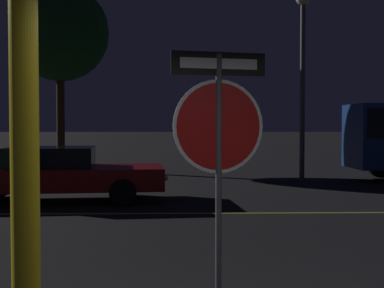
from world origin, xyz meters
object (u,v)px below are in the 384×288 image
Objects in this scene: street_lamp at (303,54)px; passing_car_2 at (56,173)px; yellow_pole_left at (25,214)px; stop_sign at (219,128)px; tree_0 at (60,33)px.

passing_car_2 is at bearing -147.47° from street_lamp.
yellow_pole_left is at bearing -108.71° from street_lamp.
stop_sign is 0.41× the size of street_lamp.
passing_car_2 is at bearing 102.03° from yellow_pole_left.
passing_car_2 is (-3.24, 7.38, -1.10)m from stop_sign.
yellow_pole_left reaches higher than stop_sign.
passing_car_2 is at bearing -78.21° from tree_0.
tree_0 reaches higher than street_lamp.
street_lamp is (3.50, 11.68, 2.26)m from stop_sign.
stop_sign is at bearing 61.25° from yellow_pole_left.
street_lamp is 9.87m from tree_0.
tree_0 is at bearing -173.68° from passing_car_2.
yellow_pole_left is 0.44× the size of street_lamp.
street_lamp is (4.70, 13.87, 2.71)m from yellow_pole_left.
passing_car_2 is 0.85× the size of street_lamp.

